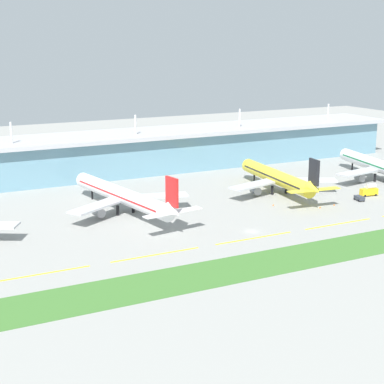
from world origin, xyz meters
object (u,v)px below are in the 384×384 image
(pushback_tug, at_px, (359,198))
(safety_cone_nose_front, at_px, (273,205))
(airliner_far_middle, at_px, (278,178))
(airliner_farthest, at_px, (380,166))
(airliner_near_middle, at_px, (123,196))
(safety_cone_right_wingtip, at_px, (320,207))
(fuel_truck, at_px, (369,190))
(baggage_cart, at_px, (366,190))
(safety_cone_left_wingtip, at_px, (334,205))

(pushback_tug, xyz_separation_m, safety_cone_nose_front, (-34.24, 9.06, -0.75))
(airliner_far_middle, relative_size, airliner_farthest, 0.90)
(airliner_near_middle, bearing_deg, pushback_tug, -16.05)
(airliner_near_middle, distance_m, safety_cone_nose_front, 56.89)
(airliner_far_middle, height_order, safety_cone_right_wingtip, airliner_far_middle)
(airliner_far_middle, height_order, fuel_truck, airliner_far_middle)
(baggage_cart, bearing_deg, airliner_near_middle, 170.62)
(airliner_near_middle, distance_m, fuel_truck, 99.72)
(airliner_far_middle, bearing_deg, safety_cone_left_wingtip, -72.89)
(safety_cone_nose_front, bearing_deg, baggage_cart, -0.20)
(airliner_farthest, distance_m, safety_cone_right_wingtip, 59.10)
(pushback_tug, bearing_deg, safety_cone_left_wingtip, -175.34)
(pushback_tug, bearing_deg, airliner_farthest, 35.50)
(airliner_far_middle, distance_m, airliner_farthest, 54.03)
(pushback_tug, relative_size, fuel_truck, 0.63)
(airliner_farthest, bearing_deg, airliner_far_middle, 178.36)
(airliner_near_middle, relative_size, baggage_cart, 18.25)
(fuel_truck, bearing_deg, safety_cone_right_wingtip, -168.59)
(airliner_near_middle, bearing_deg, safety_cone_left_wingtip, -19.48)
(airliner_near_middle, relative_size, pushback_tug, 15.21)
(fuel_truck, bearing_deg, baggage_cart, 59.76)
(baggage_cart, bearing_deg, fuel_truck, -120.24)
(airliner_far_middle, xyz_separation_m, safety_cone_right_wingtip, (0.81, -26.56, -6.10))
(safety_cone_right_wingtip, bearing_deg, pushback_tug, 4.83)
(airliner_far_middle, xyz_separation_m, safety_cone_nose_front, (-12.86, -15.76, -6.10))
(airliner_farthest, bearing_deg, baggage_cart, -145.54)
(safety_cone_nose_front, bearing_deg, safety_cone_right_wingtip, -38.30)
(airliner_far_middle, relative_size, baggage_cart, 15.93)
(airliner_near_middle, xyz_separation_m, safety_cone_right_wingtip, (67.82, -27.17, -6.11))
(pushback_tug, bearing_deg, airliner_far_middle, 130.75)
(fuel_truck, distance_m, safety_cone_left_wingtip, 23.07)
(airliner_farthest, bearing_deg, safety_cone_right_wingtip, -154.82)
(airliner_farthest, height_order, baggage_cart, airliner_farthest)
(fuel_truck, bearing_deg, airliner_far_middle, 145.83)
(airliner_farthest, distance_m, fuel_truck, 30.66)
(airliner_far_middle, distance_m, safety_cone_right_wingtip, 27.26)
(safety_cone_left_wingtip, relative_size, safety_cone_nose_front, 1.00)
(airliner_near_middle, height_order, airliner_far_middle, same)
(baggage_cart, relative_size, safety_cone_nose_front, 5.63)
(airliner_far_middle, height_order, baggage_cart, airliner_far_middle)
(safety_cone_left_wingtip, height_order, safety_cone_nose_front, same)
(airliner_farthest, relative_size, pushback_tug, 14.70)
(airliner_far_middle, relative_size, pushback_tug, 13.28)
(airliner_near_middle, relative_size, airliner_farthest, 1.04)
(airliner_far_middle, bearing_deg, safety_cone_right_wingtip, -88.26)
(safety_cone_nose_front, relative_size, safety_cone_right_wingtip, 1.00)
(baggage_cart, relative_size, safety_cone_left_wingtip, 5.63)
(baggage_cart, relative_size, safety_cone_right_wingtip, 5.63)
(pushback_tug, height_order, safety_cone_nose_front, pushback_tug)
(airliner_near_middle, bearing_deg, fuel_truck, -12.29)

